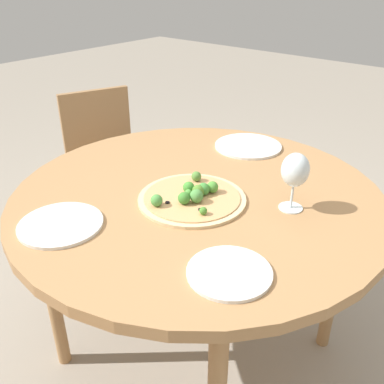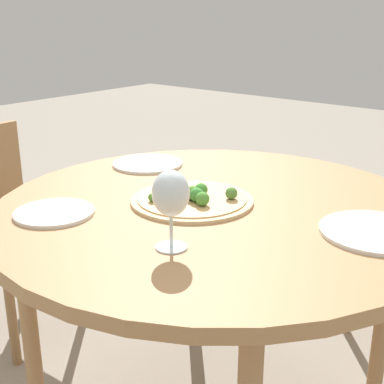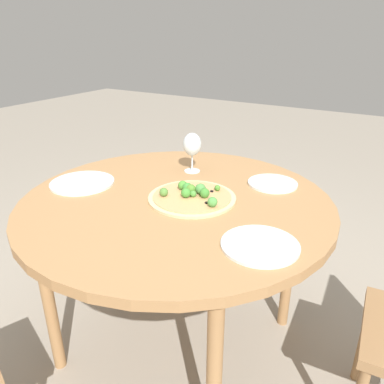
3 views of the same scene
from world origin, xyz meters
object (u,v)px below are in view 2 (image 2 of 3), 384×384
Objects in this scene: plate_near at (376,232)px; plate_far at (54,213)px; chair_2 at (4,223)px; plate_side at (148,164)px; pizza at (192,198)px; wine_glass at (171,195)px.

plate_near and plate_far have the same top height.
chair_2 reaches higher than plate_far.
pizza is at bearing -28.41° from plate_side.
plate_near is 0.86m from plate_side.
chair_2 is 2.41× the size of pizza.
chair_2 is 3.42× the size of plate_side.
plate_far is at bearing -125.89° from pizza.
wine_glass reaches higher than pizza.
plate_far is (-0.22, -0.31, -0.01)m from pizza.
plate_far is at bearing -149.58° from plate_near.
plate_far is at bearing -173.94° from wine_glass.
wine_glass is at bearing -59.07° from pizza.
wine_glass is 0.52m from plate_near.
plate_far and plate_side have the same top height.
pizza reaches higher than plate_near.
plate_side is (0.58, 0.24, 0.30)m from chair_2.
chair_2 is 0.83m from plate_far.
plate_side is (-0.85, 0.08, -0.00)m from plate_near.
wine_glass reaches higher than chair_2.
chair_2 is at bearing -173.85° from plate_near.
plate_side is at bearing 174.36° from plate_near.
pizza is (0.95, 0.04, 0.31)m from chair_2.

